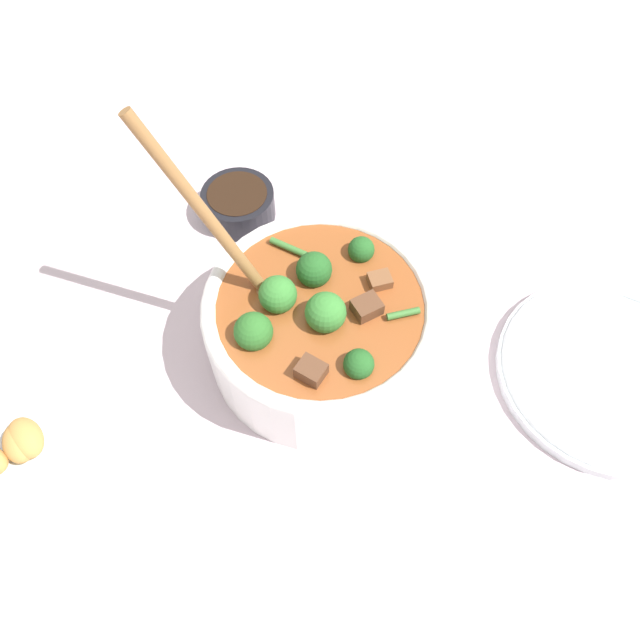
# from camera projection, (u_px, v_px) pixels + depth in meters

# --- Properties ---
(ground_plane) EXTENTS (4.00, 4.00, 0.00)m
(ground_plane) POSITION_uv_depth(u_px,v_px,m) (320.00, 349.00, 0.70)
(ground_plane) COLOR silver
(stew_bowl) EXTENTS (0.24, 0.28, 0.29)m
(stew_bowl) POSITION_uv_depth(u_px,v_px,m) (319.00, 323.00, 0.65)
(stew_bowl) COLOR white
(stew_bowl) RESTS_ON ground_plane
(condiment_bowl) EXTENTS (0.09, 0.09, 0.04)m
(condiment_bowl) POSITION_uv_depth(u_px,v_px,m) (238.00, 203.00, 0.78)
(condiment_bowl) COLOR black
(condiment_bowl) RESTS_ON ground_plane
(empty_plate) EXTENTS (0.24, 0.24, 0.02)m
(empty_plate) POSITION_uv_depth(u_px,v_px,m) (608.00, 372.00, 0.67)
(empty_plate) COLOR white
(empty_plate) RESTS_ON ground_plane
(food_plate) EXTENTS (0.25, 0.25, 0.04)m
(food_plate) POSITION_uv_depth(u_px,v_px,m) (16.00, 463.00, 0.62)
(food_plate) COLOR white
(food_plate) RESTS_ON ground_plane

